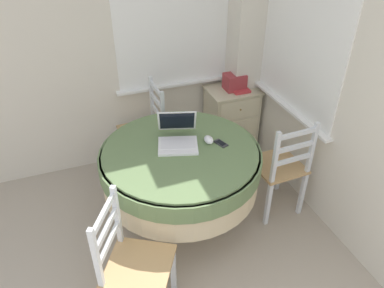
{
  "coord_description": "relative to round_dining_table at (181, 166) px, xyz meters",
  "views": [
    {
      "loc": [
        0.01,
        -0.14,
        2.39
      ],
      "look_at": [
        0.88,
        2.18,
        0.69
      ],
      "focal_mm": 35.0,
      "sensor_mm": 36.0,
      "label": 1
    }
  ],
  "objects": [
    {
      "name": "corner_room_shell",
      "position": [
        0.35,
        -0.05,
        0.66
      ],
      "size": [
        4.14,
        5.01,
        2.55
      ],
      "color": "beige",
      "rests_on": "ground_plane"
    },
    {
      "name": "round_dining_table",
      "position": [
        0.0,
        0.0,
        0.0
      ],
      "size": [
        1.23,
        1.23,
        0.77
      ],
      "color": "#4C3D2D",
      "rests_on": "ground_plane"
    },
    {
      "name": "laptop",
      "position": [
        0.01,
        0.1,
        0.2
      ],
      "size": [
        0.39,
        0.42,
        0.23
      ],
      "color": "white",
      "rests_on": "round_dining_table"
    },
    {
      "name": "computer_mouse",
      "position": [
        0.23,
        0.01,
        0.18
      ],
      "size": [
        0.07,
        0.1,
        0.05
      ],
      "color": "white",
      "rests_on": "round_dining_table"
    },
    {
      "name": "cell_phone",
      "position": [
        0.32,
        -0.04,
        0.16
      ],
      "size": [
        0.09,
        0.12,
        0.01
      ],
      "color": "#2D2D33",
      "rests_on": "round_dining_table"
    },
    {
      "name": "dining_chair_near_back_window",
      "position": [
        -0.07,
        0.83,
        -0.16
      ],
      "size": [
        0.41,
        0.4,
        0.93
      ],
      "color": "tan",
      "rests_on": "ground_plane"
    },
    {
      "name": "dining_chair_near_right_window",
      "position": [
        0.84,
        -0.12,
        -0.16
      ],
      "size": [
        0.41,
        0.41,
        0.93
      ],
      "color": "tan",
      "rests_on": "ground_plane"
    },
    {
      "name": "dining_chair_camera_near",
      "position": [
        -0.54,
        -0.65,
        -0.16
      ],
      "size": [
        0.54,
        0.54,
        0.93
      ],
      "color": "tan",
      "rests_on": "ground_plane"
    },
    {
      "name": "corner_cabinet",
      "position": [
        0.87,
        0.89,
        -0.26
      ],
      "size": [
        0.51,
        0.41,
        0.71
      ],
      "color": "beige",
      "rests_on": "ground_plane"
    },
    {
      "name": "storage_box",
      "position": [
        0.89,
        0.9,
        0.17
      ],
      "size": [
        0.2,
        0.17,
        0.16
      ],
      "color": "#9E3338",
      "rests_on": "corner_cabinet"
    },
    {
      "name": "book_on_cabinet",
      "position": [
        0.92,
        0.86,
        0.1
      ],
      "size": [
        0.17,
        0.21,
        0.02
      ],
      "color": "#BC3338",
      "rests_on": "corner_cabinet"
    }
  ]
}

